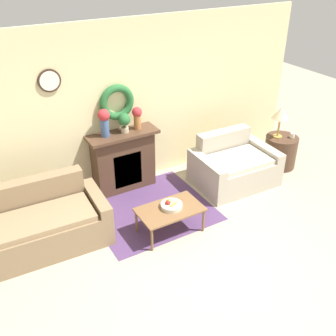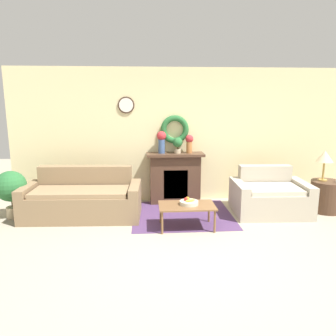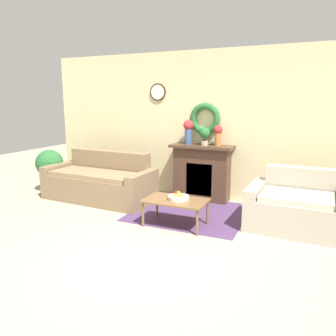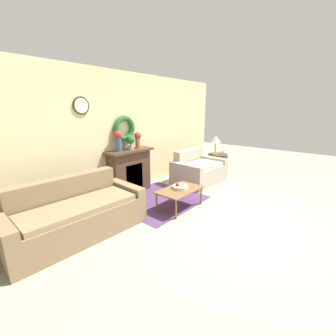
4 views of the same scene
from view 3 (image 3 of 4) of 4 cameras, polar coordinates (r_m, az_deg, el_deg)
name	(u,v)px [view 3 (image 3 of 4)]	position (r m, az deg, el deg)	size (l,w,h in m)	color
ground_plane	(142,260)	(3.94, -4.61, -15.61)	(16.00, 16.00, 0.00)	#9E937F
floor_rug	(190,212)	(5.45, 3.83, -7.69)	(1.80, 1.65, 0.01)	#4C335B
wall_back	(212,126)	(6.08, 7.67, 7.29)	(6.80, 0.18, 2.70)	beige
fireplace	(202,172)	(6.04, 5.89, -0.74)	(1.14, 0.41, 1.02)	#4C3323
couch_left	(100,183)	(6.21, -11.74, -2.50)	(2.08, 0.98, 0.87)	#846B4C
loveseat_right	(297,207)	(5.06, 21.50, -6.39)	(1.36, 1.01, 0.83)	#B2A893
coffee_table	(176,202)	(4.79, 1.33, -5.98)	(0.91, 0.55, 0.39)	brown
fruit_bowl	(178,197)	(4.78, 1.81, -5.09)	(0.31, 0.31, 0.12)	beige
vase_on_mantel_left	(188,130)	(6.02, 3.57, 6.60)	(0.18, 0.18, 0.44)	#3D5684
vase_on_mantel_right	(218,134)	(5.86, 8.69, 5.91)	(0.16, 0.16, 0.36)	#AD6B38
potted_plant_on_mantel	(205,134)	(5.91, 6.42, 5.82)	(0.20, 0.20, 0.32)	tan
potted_plant_floor_by_couch	(50,165)	(6.98, -19.90, 0.55)	(0.54, 0.54, 0.85)	tan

